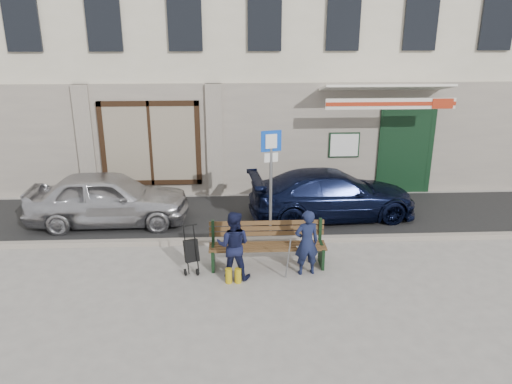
{
  "coord_description": "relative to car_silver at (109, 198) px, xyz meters",
  "views": [
    {
      "loc": [
        -0.88,
        -8.93,
        4.86
      ],
      "look_at": [
        -0.39,
        1.6,
        1.2
      ],
      "focal_mm": 35.0,
      "sensor_mm": 36.0,
      "label": 1
    }
  ],
  "objects": [
    {
      "name": "woman",
      "position": [
        3.08,
        -2.92,
        0.03
      ],
      "size": [
        0.76,
        0.65,
        1.39
      ],
      "primitive_type": "imported",
      "rotation": [
        0.0,
        0.0,
        2.95
      ],
      "color": "#131635",
      "rests_on": "ground"
    },
    {
      "name": "parking_sign",
      "position": [
        3.95,
        -1.0,
        1.02
      ],
      "size": [
        0.46,
        0.15,
        2.54
      ],
      "rotation": [
        0.0,
        0.0,
        0.26
      ],
      "color": "gray",
      "rests_on": "ground"
    },
    {
      "name": "ground",
      "position": [
        3.99,
        -2.84,
        -0.67
      ],
      "size": [
        80.0,
        80.0,
        0.0
      ],
      "primitive_type": "plane",
      "color": "#9E9991",
      "rests_on": "ground"
    },
    {
      "name": "building",
      "position": [
        4.0,
        5.62,
        4.31
      ],
      "size": [
        20.0,
        8.27,
        10.0
      ],
      "color": "beige",
      "rests_on": "ground"
    },
    {
      "name": "car_navy",
      "position": [
        5.63,
        0.16,
        -0.05
      ],
      "size": [
        4.43,
        2.18,
        1.24
      ],
      "primitive_type": "imported",
      "rotation": [
        0.0,
        0.0,
        1.68
      ],
      "color": "black",
      "rests_on": "ground"
    },
    {
      "name": "curb",
      "position": [
        3.99,
        -1.34,
        -0.61
      ],
      "size": [
        60.0,
        0.18,
        0.12
      ],
      "primitive_type": "cube",
      "color": "#9E9384",
      "rests_on": "ground"
    },
    {
      "name": "man",
      "position": [
        4.53,
        -2.84,
        0.01
      ],
      "size": [
        0.55,
        0.41,
        1.36
      ],
      "primitive_type": "imported",
      "rotation": [
        0.0,
        0.0,
        3.32
      ],
      "color": "#151C3A",
      "rests_on": "ground"
    },
    {
      "name": "car_silver",
      "position": [
        0.0,
        0.0,
        0.0
      ],
      "size": [
        3.95,
        1.64,
        1.34
      ],
      "primitive_type": "imported",
      "rotation": [
        0.0,
        0.0,
        1.59
      ],
      "color": "silver",
      "rests_on": "ground"
    },
    {
      "name": "stroller",
      "position": [
        2.23,
        -2.63,
        -0.24
      ],
      "size": [
        0.35,
        0.44,
        0.97
      ],
      "rotation": [
        0.0,
        0.0,
        0.35
      ],
      "color": "black",
      "rests_on": "ground"
    },
    {
      "name": "asphalt_lane",
      "position": [
        3.99,
        0.26,
        -0.66
      ],
      "size": [
        60.0,
        3.2,
        0.01
      ],
      "primitive_type": "cube",
      "color": "#282828",
      "rests_on": "ground"
    },
    {
      "name": "bench",
      "position": [
        3.74,
        -2.48,
        -0.21
      ],
      "size": [
        2.4,
        1.17,
        0.98
      ],
      "color": "brown",
      "rests_on": "ground"
    }
  ]
}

